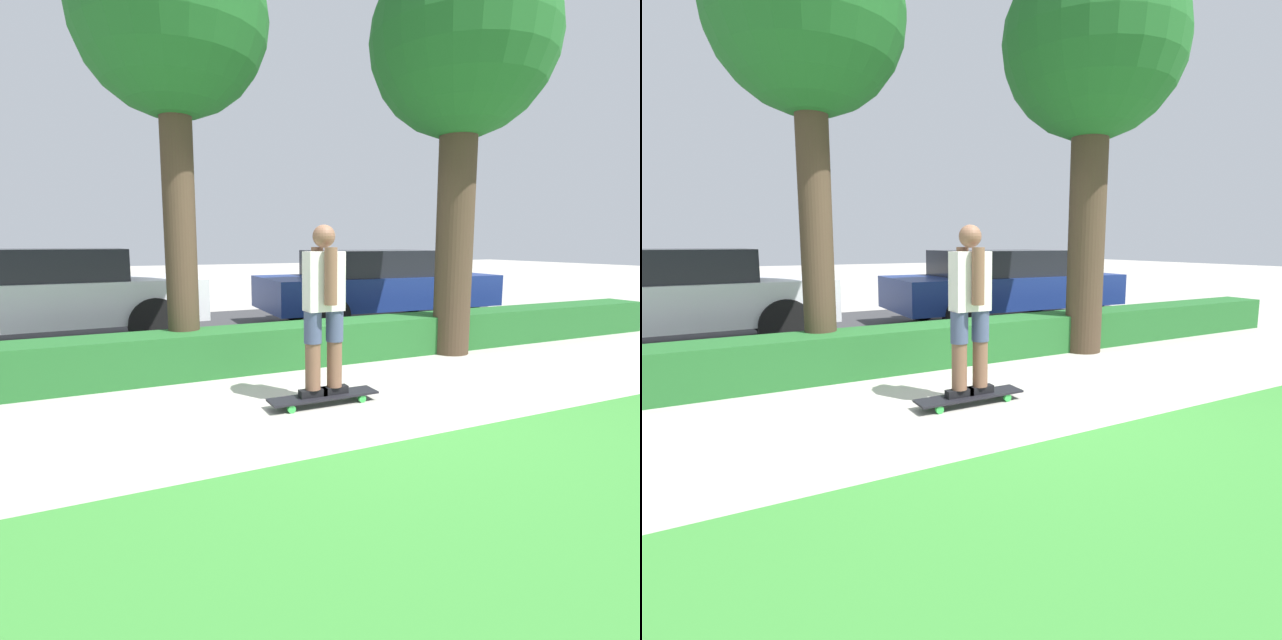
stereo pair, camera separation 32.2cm
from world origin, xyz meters
The scene contains 9 objects.
ground_plane centered at (0.00, 0.00, 0.00)m, with size 60.00×60.00×0.00m, color #ADA89E.
street_asphalt centered at (0.00, 4.20, 0.00)m, with size 12.35×5.00×0.01m.
hedge_row centered at (0.00, 1.60, 0.25)m, with size 12.35×0.60×0.50m.
skateboard centered at (-0.36, 0.04, 0.08)m, with size 1.05×0.24×0.09m.
skater_person centered at (-0.36, 0.04, 0.92)m, with size 0.48×0.40×1.56m.
tree_near centered at (-1.32, 1.80, 3.75)m, with size 2.06×2.06×4.88m.
tree_mid centered at (2.15, 1.33, 3.84)m, with size 2.34×2.34×5.14m.
parked_car_front centered at (-2.70, 4.00, 0.76)m, with size 3.93×1.89×1.40m.
parked_car_middle centered at (2.62, 4.08, 0.71)m, with size 4.46×1.96×1.35m.
Camera 1 is at (-2.26, -3.99, 1.49)m, focal length 28.00 mm.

